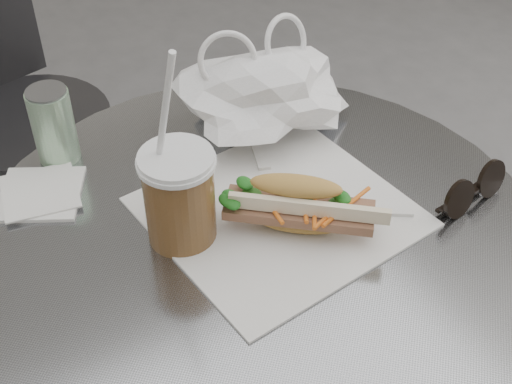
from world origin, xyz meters
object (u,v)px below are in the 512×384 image
cafe_table (258,365)px  sunglasses (473,191)px  chair_far (31,157)px  drink_can (53,125)px  banh_mi (298,205)px  iced_coffee (179,196)px

cafe_table → sunglasses: 0.42m
cafe_table → chair_far: bearing=96.8°
cafe_table → chair_far: 0.90m
sunglasses → drink_can: bearing=131.6°
drink_can → sunglasses: bearing=-41.0°
chair_far → banh_mi: banh_mi is taller
banh_mi → sunglasses: banh_mi is taller
banh_mi → sunglasses: bearing=21.4°
cafe_table → banh_mi: size_ratio=3.27×
cafe_table → iced_coffee: size_ratio=2.72×
cafe_table → chair_far: (-0.11, 0.88, -0.15)m
iced_coffee → sunglasses: 0.39m
cafe_table → sunglasses: size_ratio=6.20×
banh_mi → sunglasses: (0.23, -0.08, -0.02)m
chair_far → sunglasses: size_ratio=5.77×
chair_far → banh_mi: size_ratio=3.04×
chair_far → drink_can: drink_can is taller
iced_coffee → drink_can: (-0.08, 0.24, -0.01)m
iced_coffee → sunglasses: iced_coffee is taller
chair_far → sunglasses: bearing=99.9°
banh_mi → drink_can: (-0.21, 0.30, 0.02)m
iced_coffee → chair_far: bearing=91.8°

